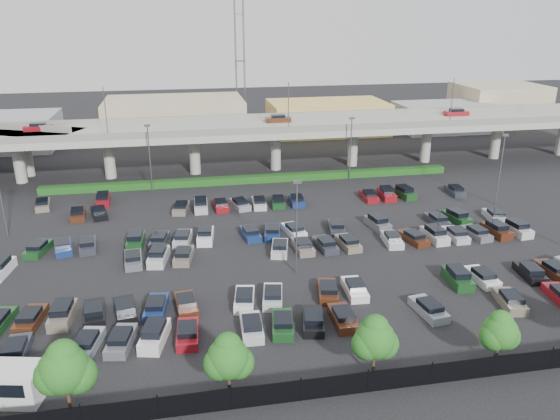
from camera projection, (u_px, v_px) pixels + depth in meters
ground at (282, 243)px, 65.78m from camera, size 280.00×280.00×0.00m
overpass at (245, 131)px, 92.87m from camera, size 150.00×13.00×15.80m
hedge at (253, 179)px, 88.65m from camera, size 66.00×1.60×1.10m
fence at (354, 384)px, 39.64m from camera, size 70.00×0.10×2.00m
tree_row at (359, 340)px, 40.22m from camera, size 65.07×3.66×5.94m
parked_cars at (279, 253)px, 61.76m from camera, size 63.09×41.66×1.67m
light_poles at (245, 191)px, 64.75m from camera, size 66.90×48.38×10.30m
distant_buildings at (284, 116)px, 123.64m from camera, size 138.00×24.00×9.00m
comm_tower at (240, 58)px, 129.33m from camera, size 2.40×2.40×30.00m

